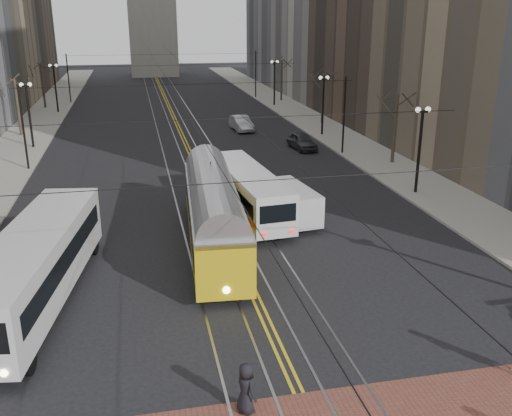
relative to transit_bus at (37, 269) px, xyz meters
name	(u,v)px	position (x,y,z in m)	size (l,w,h in m)	color
ground	(291,375)	(8.94, -7.15, -1.57)	(260.00, 260.00, 0.00)	black
sidewalk_left	(31,133)	(-6.06, 37.85, -1.50)	(5.00, 140.00, 0.15)	gray
sidewalk_right	(313,122)	(23.94, 37.85, -1.50)	(5.00, 140.00, 0.15)	gray
streetcar_rails	(179,128)	(8.94, 37.85, -1.57)	(4.80, 130.00, 0.02)	gray
centre_lines	(179,128)	(8.94, 37.85, -1.56)	(0.42, 130.00, 0.01)	gold
lamp_posts	(195,131)	(8.94, 21.60, 1.23)	(27.60, 57.20, 5.60)	black
street_trees	(187,117)	(8.94, 28.10, 1.23)	(31.68, 53.28, 5.60)	#382D23
trolley_wires	(187,107)	(8.94, 27.68, 2.20)	(25.96, 120.00, 6.60)	black
transit_bus	(37,269)	(0.00, 0.00, 0.00)	(2.62, 12.57, 3.14)	silver
streetcar	(214,219)	(8.02, 4.43, 0.00)	(2.48, 13.36, 3.15)	gold
rear_bus	(248,193)	(10.74, 9.08, -0.18)	(2.31, 10.64, 2.78)	silver
cargo_van	(291,205)	(12.94, 7.27, -0.50)	(1.86, 4.83, 2.14)	silver
sedan_grey	(302,141)	(18.98, 25.47, -0.84)	(1.72, 4.26, 1.45)	#383A3F
sedan_silver	(241,123)	(15.23, 35.18, -0.81)	(1.61, 4.61, 1.52)	#A9ACB1
pedestrian_a	(246,388)	(7.12, -8.65, -0.73)	(0.81, 0.53, 1.66)	black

